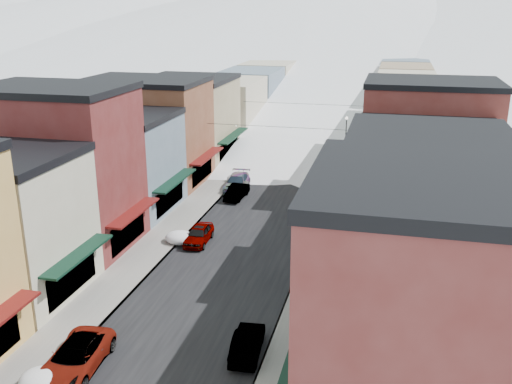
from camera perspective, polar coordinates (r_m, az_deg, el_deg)
The scene contains 34 objects.
road at distance 79.27m, azimuth 5.45°, elevation 4.91°, with size 10.00×160.00×0.01m, color black.
sidewalk_left at distance 80.42m, azimuth 0.78°, elevation 5.23°, with size 3.20×160.00×0.15m, color gray.
sidewalk_right at distance 78.63m, azimuth 10.23°, elevation 4.64°, with size 3.20×160.00×0.15m, color gray.
curb_left at distance 80.10m, azimuth 1.86°, elevation 5.17°, with size 0.10×160.00×0.15m, color slate.
curb_right at distance 78.72m, azimuth 9.10°, elevation 4.72°, with size 0.10×160.00×0.15m, color slate.
bldg_l_brick_near at distance 45.84m, azimuth -19.25°, elevation 2.28°, with size 12.30×8.20×12.50m.
bldg_l_grayblue at distance 53.12m, azimuth -13.75°, elevation 2.90°, with size 11.30×9.20×9.00m.
bldg_l_brick_far at distance 61.19m, azimuth -10.86°, elevation 6.02°, with size 13.30×9.20×11.00m.
bldg_l_tan at distance 69.98m, azimuth -6.74°, elevation 7.29°, with size 11.30×11.20×10.00m.
bldg_r_brick_near at distance 22.87m, azimuth 19.46°, elevation -13.76°, with size 12.30×9.20×12.50m.
bldg_r_green at distance 31.45m, azimuth 16.84°, elevation -7.53°, with size 11.30×9.20×9.50m.
bldg_r_blue at distance 39.62m, azimuth 16.35°, elevation -1.35°, with size 11.30×9.20×10.50m.
bldg_r_cream at distance 48.44m, azimuth 16.49°, elevation 1.22°, with size 12.30×9.20×9.00m.
bldg_r_brick_far at distance 56.88m, azimuth 16.78°, elevation 4.93°, with size 13.30×9.20×11.50m.
bldg_r_tan at distance 66.81m, azimuth 15.48°, elevation 6.03°, with size 11.30×11.20×9.50m.
distant_blocks at distance 101.01m, azimuth 7.46°, elevation 9.98°, with size 34.00×55.00×8.00m.
mountain_ridge at distance 295.21m, azimuth 8.08°, elevation 17.19°, with size 670.00×340.00×34.00m.
overhead_cables at distance 65.91m, azimuth 4.01°, elevation 7.76°, with size 16.40×15.04×0.04m.
car_white_suv at distance 31.86m, azimuth -17.61°, elevation -15.52°, with size 2.49×5.40×1.50m, color silver.
car_silver_sedan at distance 45.57m, azimuth -5.74°, elevation -4.24°, with size 1.67×4.16×1.42m, color #9A9EA2.
car_dark_hatch at distance 55.70m, azimuth -1.94°, elevation 0.01°, with size 1.43×4.10×1.35m, color black.
car_silver_wagon at distance 58.42m, azimuth -1.91°, elevation 0.98°, with size 2.18×5.37×1.56m, color #A5A8AD.
car_green_sedan at distance 31.76m, azimuth -0.88°, elevation -14.84°, with size 1.43×4.11×1.35m, color black.
car_gray_suv at distance 54.98m, azimuth 6.15°, elevation -0.24°, with size 1.80×4.48×1.53m, color #9EA0A6.
car_black_sedan at distance 63.92m, azimuth 7.28°, elevation 2.25°, with size 1.88×4.63×1.34m, color black.
car_lane_silver at distance 70.82m, azimuth 3.55°, elevation 4.01°, with size 1.84×4.56×1.56m, color #A9ABB2.
car_lane_white at distance 94.19m, azimuth 7.71°, elevation 7.37°, with size 2.40×5.21×1.45m, color silver.
trash_can at distance 46.02m, azimuth 5.65°, elevation -4.02°, with size 0.63×0.63×1.08m.
streetlamp_near at distance 37.86m, azimuth 4.32°, elevation -5.02°, with size 0.39×0.39×4.71m.
streetlamp_far at distance 73.20m, azimuth 9.00°, elevation 6.14°, with size 0.39×0.39×4.66m.
planter_near at distance 30.48m, azimuth 5.78°, elevation -16.95°, with size 0.60×0.52×0.66m, color #3A652D.
snow_pile_near at distance 31.23m, azimuth -20.35°, elevation -17.17°, with size 2.42×2.69×1.02m.
snow_pile_mid at distance 45.75m, azimuth -7.54°, elevation -4.52°, with size 2.38×2.66×1.01m.
snow_pile_far at distance 60.89m, azimuth -1.90°, elevation 1.35°, with size 2.14×2.52×0.91m.
Camera 1 is at (10.79, -16.46, 17.92)m, focal length 40.00 mm.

